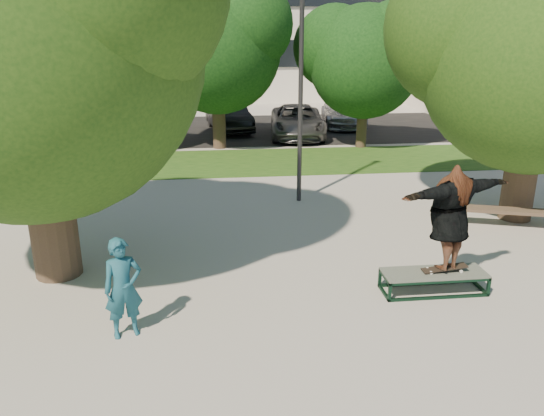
{
  "coord_description": "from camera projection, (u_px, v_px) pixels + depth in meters",
  "views": [
    {
      "loc": [
        -1.23,
        -8.45,
        4.36
      ],
      "look_at": [
        -0.22,
        0.6,
        1.3
      ],
      "focal_mm": 35.0,
      "sensor_mm": 36.0,
      "label": 1
    }
  ],
  "objects": [
    {
      "name": "ground",
      "position": [
        288.0,
        287.0,
        9.48
      ],
      "size": [
        120.0,
        120.0,
        0.0
      ],
      "primitive_type": "plane",
      "color": "#A09C93",
      "rests_on": "ground"
    },
    {
      "name": "grass_strip",
      "position": [
        278.0,
        161.0,
        18.53
      ],
      "size": [
        30.0,
        4.0,
        0.02
      ],
      "primitive_type": "cube",
      "color": "#184112",
      "rests_on": "ground"
    },
    {
      "name": "asphalt_strip",
      "position": [
        240.0,
        129.0,
        24.55
      ],
      "size": [
        40.0,
        8.0,
        0.01
      ],
      "primitive_type": "cube",
      "color": "black",
      "rests_on": "ground"
    },
    {
      "name": "tree_left",
      "position": [
        21.0,
        26.0,
        8.65
      ],
      "size": [
        6.96,
        5.95,
        7.12
      ],
      "color": "#38281E",
      "rests_on": "ground"
    },
    {
      "name": "tree_right",
      "position": [
        535.0,
        43.0,
        11.71
      ],
      "size": [
        6.24,
        5.33,
        6.51
      ],
      "color": "#38281E",
      "rests_on": "ground"
    },
    {
      "name": "bg_tree_left",
      "position": [
        53.0,
        50.0,
        18.03
      ],
      "size": [
        5.28,
        4.51,
        5.77
      ],
      "color": "#38281E",
      "rests_on": "ground"
    },
    {
      "name": "bg_tree_mid",
      "position": [
        214.0,
        40.0,
        19.47
      ],
      "size": [
        5.76,
        4.92,
        6.24
      ],
      "color": "#38281E",
      "rests_on": "ground"
    },
    {
      "name": "bg_tree_right",
      "position": [
        363.0,
        55.0,
        19.74
      ],
      "size": [
        5.04,
        4.31,
        5.43
      ],
      "color": "#38281E",
      "rests_on": "ground"
    },
    {
      "name": "lamppost",
      "position": [
        301.0,
        81.0,
        13.29
      ],
      "size": [
        0.25,
        0.15,
        6.11
      ],
      "color": "#2D2D30",
      "rests_on": "ground"
    },
    {
      "name": "side_building",
      "position": [
        542.0,
        37.0,
        30.83
      ],
      "size": [
        15.0,
        10.0,
        8.0
      ],
      "primitive_type": "cube",
      "color": "beige",
      "rests_on": "ground"
    },
    {
      "name": "grind_box",
      "position": [
        433.0,
        282.0,
        9.25
      ],
      "size": [
        1.8,
        0.6,
        0.38
      ],
      "color": "black",
      "rests_on": "ground"
    },
    {
      "name": "skater_rig",
      "position": [
        450.0,
        218.0,
        8.9
      ],
      "size": [
        2.33,
        1.35,
        1.92
      ],
      "rotation": [
        0.0,
        0.0,
        3.49
      ],
      "color": "white",
      "rests_on": "grind_box"
    },
    {
      "name": "bystander",
      "position": [
        123.0,
        288.0,
        7.75
      ],
      "size": [
        0.66,
        0.54,
        1.55
      ],
      "primitive_type": "imported",
      "rotation": [
        0.0,
        0.0,
        0.35
      ],
      "color": "#195061",
      "rests_on": "ground"
    },
    {
      "name": "bench",
      "position": [
        501.0,
        212.0,
        12.26
      ],
      "size": [
        2.88,
        1.26,
        0.45
      ],
      "rotation": [
        0.0,
        0.0,
        -0.31
      ],
      "color": "#4F3E2F",
      "rests_on": "ground"
    },
    {
      "name": "car_silver_a",
      "position": [
        139.0,
        124.0,
        21.66
      ],
      "size": [
        1.83,
        4.22,
        1.42
      ],
      "primitive_type": "imported",
      "rotation": [
        0.0,
        0.0,
        0.04
      ],
      "color": "silver",
      "rests_on": "asphalt_strip"
    },
    {
      "name": "car_dark",
      "position": [
        229.0,
        116.0,
        24.02
      ],
      "size": [
        2.18,
        4.29,
        1.35
      ],
      "primitive_type": "imported",
      "rotation": [
        0.0,
        0.0,
        0.19
      ],
      "color": "black",
      "rests_on": "asphalt_strip"
    },
    {
      "name": "car_grey",
      "position": [
        297.0,
        121.0,
        22.67
      ],
      "size": [
        2.68,
        4.98,
        1.33
      ],
      "primitive_type": "imported",
      "rotation": [
        0.0,
        0.0,
        -0.1
      ],
      "color": "slate",
      "rests_on": "asphalt_strip"
    },
    {
      "name": "car_silver_b",
      "position": [
        343.0,
        112.0,
        25.34
      ],
      "size": [
        2.37,
        4.73,
        1.32
      ],
      "primitive_type": "imported",
      "rotation": [
        0.0,
        0.0,
        -0.12
      ],
      "color": "#A8A8AC",
      "rests_on": "asphalt_strip"
    }
  ]
}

